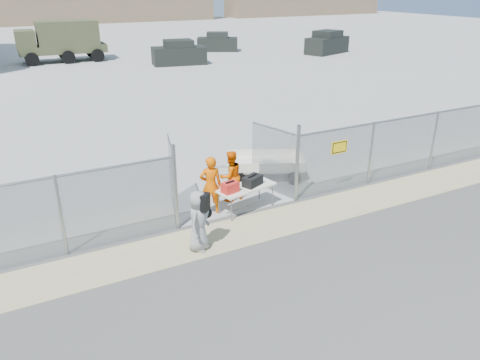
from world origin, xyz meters
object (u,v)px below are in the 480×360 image
folding_table (246,198)px  visitor (199,221)px  security_worker_left (211,185)px  security_worker_right (230,176)px  utility_trailer (265,166)px

folding_table → visitor: bearing=-158.1°
security_worker_left → visitor: 2.09m
visitor → security_worker_right: bearing=3.9°
folding_table → security_worker_left: security_worker_left is taller
visitor → utility_trailer: 5.33m
folding_table → utility_trailer: 2.75m
security_worker_left → utility_trailer: security_worker_left is taller
security_worker_left → visitor: bearing=72.3°
folding_table → security_worker_right: 0.96m
security_worker_right → visitor: size_ratio=1.00×
security_worker_right → visitor: 3.08m
security_worker_left → utility_trailer: size_ratio=0.52×
security_worker_right → folding_table: bearing=89.4°
security_worker_right → utility_trailer: size_ratio=0.48×
security_worker_right → utility_trailer: bearing=-156.4°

